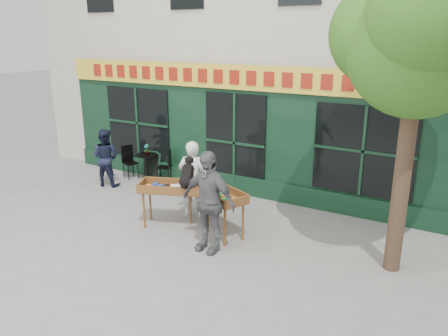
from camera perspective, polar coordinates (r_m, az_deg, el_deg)
The scene contains 14 objects.
ground at distance 9.72m, azimuth -5.29°, elevation -7.28°, with size 80.00×80.00×0.00m, color slate.
building at distance 14.18m, azimuth 9.20°, elevation 20.79°, with size 14.00×7.26×10.00m.
street_tree at distance 7.58m, azimuth 24.72°, elevation 16.48°, with size 3.05×2.90×5.60m.
book_cart_center at distance 9.35m, azimuth -6.34°, elevation -2.86°, with size 1.62×1.13×0.99m.
dog at distance 8.97m, azimuth -4.83°, elevation -0.53°, with size 0.34×0.60×0.60m, color black, non-canonical shape.
woman at distance 9.83m, azimuth -4.11°, elevation -1.45°, with size 0.64×0.42×1.76m, color silver.
book_cart_right at distance 9.01m, azimuth -1.14°, elevation -3.54°, with size 1.62×1.18×0.99m.
man_right at distance 8.21m, azimuth -2.08°, elevation -4.41°, with size 1.16×0.48×1.98m, color #535358.
bistro_table at distance 12.53m, azimuth -9.99°, elevation 0.79°, with size 0.60×0.60×0.76m.
bistro_chair_left at distance 12.88m, azimuth -12.35°, elevation 1.17°, with size 0.47×0.47×0.95m.
bistro_chair_right at distance 12.21m, azimuth -7.46°, elevation 0.55°, with size 0.48×0.48×0.95m.
potted_plant at distance 12.43m, azimuth -10.08°, elevation 2.45°, with size 0.16×0.11×0.30m, color gray.
man_left at distance 12.30m, azimuth -15.24°, elevation 1.34°, with size 0.77×0.60×1.58m, color black.
chalkboard at distance 12.75m, azimuth -9.45°, elevation 0.43°, with size 0.58×0.26×0.79m.
Camera 1 is at (5.21, -7.17, 3.97)m, focal length 35.00 mm.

